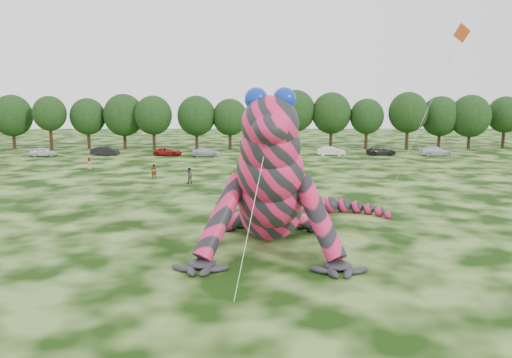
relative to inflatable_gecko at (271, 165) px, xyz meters
The scene contains 30 objects.
ground 4.84m from the inflatable_gecko, 149.06° to the right, with size 240.00×240.00×0.00m, color #16330A.
inflatable_gecko is the anchor object (origin of this frame).
flying_kite 14.91m from the inflatable_gecko, 13.19° to the left, with size 4.37×5.20×14.45m.
tree_2 72.91m from the inflatable_gecko, 126.86° to the left, with size 7.04×6.34×9.64m, color black, non-canonical shape.
tree_3 67.35m from the inflatable_gecko, 122.75° to the left, with size 5.81×5.23×9.44m, color black, non-canonical shape.
tree_4 65.72m from the inflatable_gecko, 117.51° to the left, with size 6.22×5.60×9.06m, color black, non-canonical shape.
tree_5 62.72m from the inflatable_gecko, 112.34° to the left, with size 7.16×6.44×9.80m, color black, non-canonical shape.
tree_6 59.15m from the inflatable_gecko, 107.99° to the left, with size 6.52×5.86×9.49m, color black, non-canonical shape.
tree_7 57.40m from the inflatable_gecko, 100.84° to the left, with size 6.68×6.01×9.48m, color black, non-canonical shape.
tree_8 56.77m from the inflatable_gecko, 94.98° to the left, with size 6.14×5.53×8.94m, color black, non-canonical shape.
tree_9 56.92m from the inflatable_gecko, 89.65° to the left, with size 5.27×4.74×8.68m, color black, non-canonical shape.
tree_10 58.53m from the inflatable_gecko, 83.45° to the left, with size 7.09×6.38×10.50m, color black, non-canonical shape.
tree_11 59.23m from the inflatable_gecko, 77.25° to the left, with size 7.01×6.31×10.07m, color black, non-canonical shape.
tree_12 60.47m from the inflatable_gecko, 71.39° to the left, with size 5.99×5.39×8.97m, color black, non-canonical shape.
tree_13 62.55m from the inflatable_gecko, 65.02° to the left, with size 6.83×6.15×10.13m, color black, non-canonical shape.
tree_14 66.86m from the inflatable_gecko, 60.68° to the left, with size 6.82×6.14×9.40m, color black, non-canonical shape.
tree_15 68.66m from the inflatable_gecko, 56.64° to the left, with size 7.17×6.45×9.63m, color black, non-canonical shape.
tree_16 74.00m from the inflatable_gecko, 52.80° to the left, with size 6.26×5.63×9.37m, color black, non-canonical shape.
car_0 57.68m from the inflatable_gecko, 125.92° to the left, with size 1.65×4.10×1.40m, color white.
car_1 53.78m from the inflatable_gecko, 117.15° to the left, with size 1.53×4.39×1.45m, color black.
car_2 49.51m from the inflatable_gecko, 106.97° to the left, with size 2.09×4.53×1.26m, color maroon.
car_3 46.70m from the inflatable_gecko, 100.08° to the left, with size 1.93×4.74×1.38m, color #B7BDC2.
car_4 48.98m from the inflatable_gecko, 87.22° to the left, with size 1.78×4.42×1.51m, color #14244E.
car_5 48.73m from the inflatable_gecko, 76.38° to the left, with size 1.52×4.37×1.44m, color silver.
car_6 51.58m from the inflatable_gecko, 67.64° to the left, with size 2.15×4.67×1.30m, color #242326.
car_7 54.34m from the inflatable_gecko, 59.07° to the left, with size 2.10×5.18×1.50m, color silver.
spectator_0 27.18m from the inflatable_gecko, 116.90° to the left, with size 0.61×0.40×1.68m, color gray.
spectator_4 38.20m from the inflatable_gecko, 124.77° to the left, with size 0.78×0.51×1.60m, color gray.
spectator_1 22.33m from the inflatable_gecko, 110.58° to the left, with size 0.83×0.65×1.72m, color gray.
spectator_5 16.81m from the inflatable_gecko, 92.50° to the left, with size 1.69×0.54×1.82m, color gray.
Camera 1 is at (-0.56, -30.97, 8.90)m, focal length 35.00 mm.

